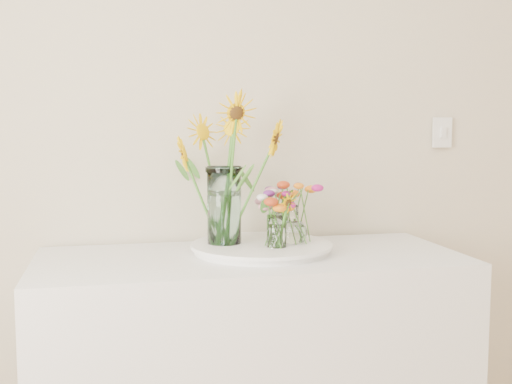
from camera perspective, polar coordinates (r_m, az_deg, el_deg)
tray at (r=2.18m, az=0.48°, el=-5.06°), size 0.45×0.45×0.02m
mason_jar at (r=2.16m, az=-2.84°, el=-1.21°), size 0.14×0.14×0.27m
sunflower_bouquet at (r=2.15m, az=-2.86°, el=2.02°), size 0.70×0.70×0.51m
small_vase_a at (r=2.11m, az=1.84°, el=-3.55°), size 0.07×0.07×0.11m
wildflower_posy_a at (r=2.10m, az=1.85°, el=-2.34°), size 0.17×0.17×0.20m
small_vase_b at (r=2.19m, az=3.38°, el=-2.91°), size 0.10×0.10×0.14m
wildflower_posy_b at (r=2.18m, az=3.38°, el=-1.74°), size 0.23×0.23×0.23m
small_vase_c at (r=2.25m, az=2.14°, el=-3.07°), size 0.07×0.07×0.10m
wildflower_posy_c at (r=2.25m, az=2.15°, el=-1.94°), size 0.19×0.19×0.19m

